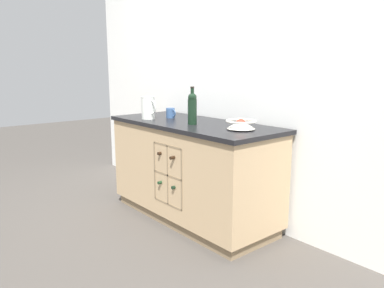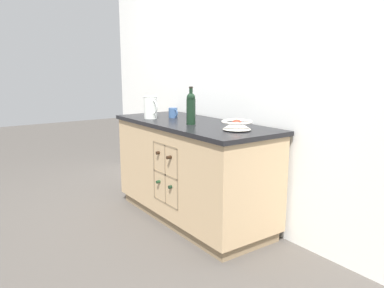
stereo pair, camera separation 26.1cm
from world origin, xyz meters
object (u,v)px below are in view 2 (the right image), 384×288
fruit_bowl (237,124)px  ceramic_mug (173,113)px  white_pitcher (151,107)px  standing_wine_bottle (191,108)px

fruit_bowl → ceramic_mug: 0.90m
white_pitcher → ceramic_mug: white_pitcher is taller
standing_wine_bottle → fruit_bowl: bearing=13.0°
ceramic_mug → white_pitcher: bearing=-109.6°
fruit_bowl → standing_wine_bottle: size_ratio=0.75×
standing_wine_bottle → white_pitcher: bearing=-169.7°
fruit_bowl → white_pitcher: (-0.97, -0.20, 0.06)m
ceramic_mug → standing_wine_bottle: size_ratio=0.38×
ceramic_mug → standing_wine_bottle: standing_wine_bottle is taller
fruit_bowl → ceramic_mug: ceramic_mug is taller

